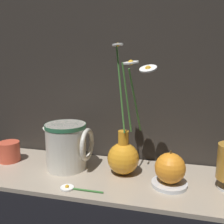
{
  "coord_description": "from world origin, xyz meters",
  "views": [
    {
      "loc": [
        0.18,
        -0.67,
        0.35
      ],
      "look_at": [
        0.01,
        0.0,
        0.2
      ],
      "focal_mm": 40.0,
      "sensor_mm": 36.0,
      "label": 1
    }
  ],
  "objects_px": {
    "vase_with_flowers": "(124,154)",
    "orange_fruit": "(170,168)",
    "yellow_mug": "(9,151)",
    "ceramic_pitcher": "(67,144)"
  },
  "relations": [
    {
      "from": "vase_with_flowers",
      "to": "yellow_mug",
      "type": "bearing_deg",
      "value": -179.96
    },
    {
      "from": "ceramic_pitcher",
      "to": "vase_with_flowers",
      "type": "bearing_deg",
      "value": 1.29
    },
    {
      "from": "ceramic_pitcher",
      "to": "yellow_mug",
      "type": "bearing_deg",
      "value": 179.0
    },
    {
      "from": "vase_with_flowers",
      "to": "orange_fruit",
      "type": "bearing_deg",
      "value": -17.5
    },
    {
      "from": "yellow_mug",
      "to": "vase_with_flowers",
      "type": "bearing_deg",
      "value": 0.04
    },
    {
      "from": "vase_with_flowers",
      "to": "orange_fruit",
      "type": "xyz_separation_m",
      "value": [
        0.14,
        -0.04,
        -0.01
      ]
    },
    {
      "from": "yellow_mug",
      "to": "ceramic_pitcher",
      "type": "relative_size",
      "value": 0.51
    },
    {
      "from": "vase_with_flowers",
      "to": "ceramic_pitcher",
      "type": "height_order",
      "value": "vase_with_flowers"
    },
    {
      "from": "yellow_mug",
      "to": "orange_fruit",
      "type": "xyz_separation_m",
      "value": [
        0.53,
        -0.04,
        0.02
      ]
    },
    {
      "from": "ceramic_pitcher",
      "to": "orange_fruit",
      "type": "bearing_deg",
      "value": -7.03
    }
  ]
}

